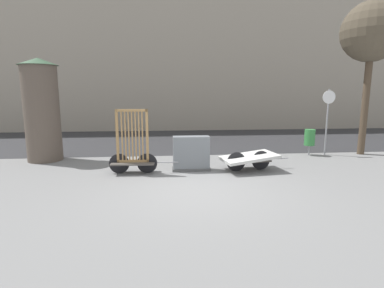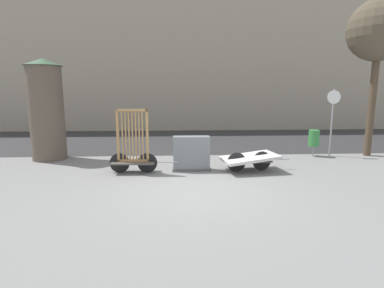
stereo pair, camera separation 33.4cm
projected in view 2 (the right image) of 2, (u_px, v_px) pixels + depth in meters
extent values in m
plane|color=slate|center=(196.00, 190.00, 7.27)|extent=(60.00, 60.00, 0.00)
cube|color=#2D2D30|center=(186.00, 140.00, 14.90)|extent=(56.00, 7.43, 0.01)
cube|color=#9E9384|center=(183.00, 56.00, 19.71)|extent=(48.00, 4.00, 9.45)
cube|color=#4C4742|center=(133.00, 162.00, 8.78)|extent=(1.26, 0.60, 0.04)
cylinder|color=black|center=(147.00, 163.00, 8.79)|extent=(0.58, 0.05, 0.58)
cylinder|color=black|center=(120.00, 163.00, 8.77)|extent=(0.58, 0.05, 0.58)
cylinder|color=gray|center=(167.00, 162.00, 8.80)|extent=(0.70, 0.05, 0.03)
cube|color=#A87F4C|center=(133.00, 160.00, 8.77)|extent=(0.92, 0.10, 0.07)
cube|color=#A87F4C|center=(132.00, 110.00, 8.52)|extent=(0.92, 0.10, 0.07)
cube|color=#A87F4C|center=(118.00, 136.00, 8.64)|extent=(0.07, 0.07, 1.54)
cube|color=#A87F4C|center=(147.00, 136.00, 8.66)|extent=(0.07, 0.07, 1.54)
cube|color=#A87F4C|center=(122.00, 136.00, 8.64)|extent=(0.04, 0.05, 1.47)
cube|color=#A87F4C|center=(126.00, 136.00, 8.64)|extent=(0.04, 0.05, 1.47)
cube|color=#A87F4C|center=(129.00, 136.00, 8.64)|extent=(0.04, 0.05, 1.47)
cube|color=#A87F4C|center=(133.00, 136.00, 8.65)|extent=(0.04, 0.05, 1.47)
cube|color=#A87F4C|center=(136.00, 136.00, 8.65)|extent=(0.04, 0.05, 1.47)
cube|color=#A87F4C|center=(139.00, 136.00, 8.65)|extent=(0.04, 0.05, 1.47)
cube|color=#A87F4C|center=(143.00, 136.00, 8.65)|extent=(0.04, 0.05, 1.47)
cube|color=#4C4742|center=(249.00, 161.00, 8.96)|extent=(1.32, 0.75, 0.04)
cylinder|color=black|center=(262.00, 161.00, 9.05)|extent=(0.58, 0.13, 0.58)
cylinder|color=black|center=(237.00, 162.00, 8.88)|extent=(0.58, 0.13, 0.58)
cylinder|color=gray|center=(279.00, 159.00, 9.16)|extent=(0.70, 0.14, 0.03)
cube|color=silver|center=(249.00, 158.00, 8.94)|extent=(1.74, 1.27, 0.24)
cube|color=#4C4C4C|center=(191.00, 169.00, 9.11)|extent=(1.15, 0.43, 0.08)
cube|color=slate|center=(191.00, 153.00, 9.02)|extent=(1.09, 0.37, 1.04)
cylinder|color=gray|center=(313.00, 151.00, 11.11)|extent=(0.06, 0.06, 0.37)
cylinder|color=#337F3D|center=(314.00, 138.00, 11.03)|extent=(0.38, 0.38, 0.60)
cylinder|color=gray|center=(332.00, 123.00, 10.96)|extent=(0.06, 0.06, 2.46)
cylinder|color=white|center=(334.00, 97.00, 10.78)|extent=(0.48, 0.02, 0.48)
cylinder|color=brown|center=(47.00, 114.00, 10.37)|extent=(1.14, 1.14, 3.23)
cone|color=#335138|center=(42.00, 62.00, 10.07)|extent=(1.28, 1.28, 0.24)
cylinder|color=#4C3D2D|center=(372.00, 104.00, 10.92)|extent=(0.25, 0.25, 3.85)
sphere|color=brown|center=(379.00, 30.00, 10.48)|extent=(2.16, 2.16, 2.16)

